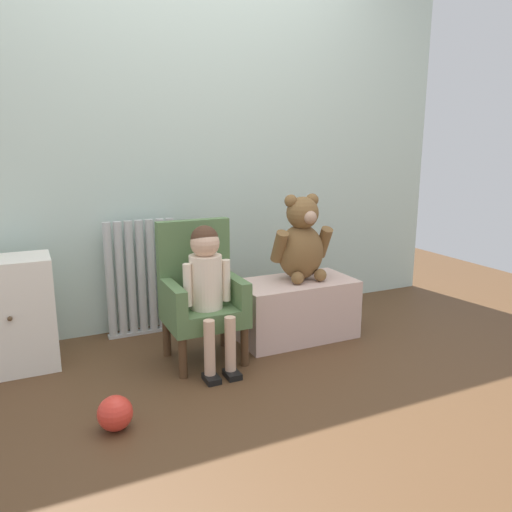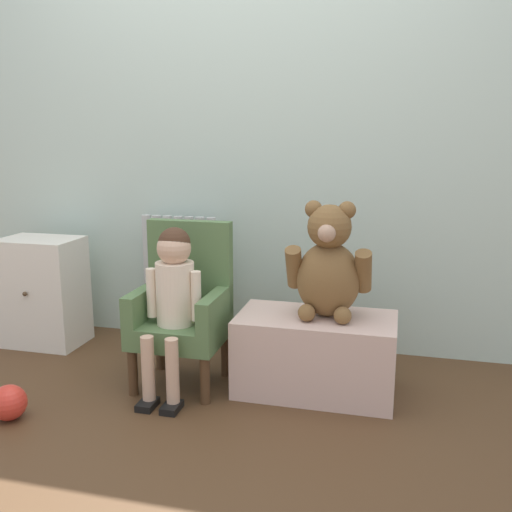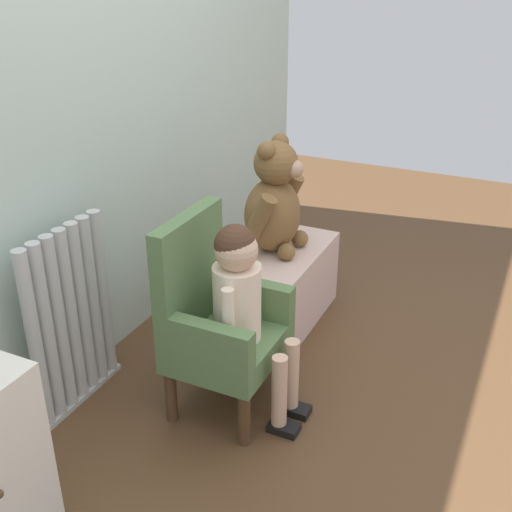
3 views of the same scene
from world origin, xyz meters
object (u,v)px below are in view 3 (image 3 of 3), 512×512
at_px(low_bench, 273,289).
at_px(radiator, 71,319).
at_px(child_armchair, 216,319).
at_px(large_teddy_bear, 274,202).
at_px(child_figure, 243,295).

bearing_deg(low_bench, radiator, 151.65).
relative_size(radiator, child_armchair, 0.95).
xyz_separation_m(radiator, large_teddy_bear, (0.86, -0.42, 0.23)).
relative_size(radiator, low_bench, 1.01).
bearing_deg(low_bench, large_teddy_bear, 23.54).
relative_size(radiator, large_teddy_bear, 1.39).
height_order(low_bench, large_teddy_bear, large_teddy_bear).
bearing_deg(large_teddy_bear, child_armchair, -174.60).
bearing_deg(child_armchair, radiator, 113.48).
xyz_separation_m(child_figure, large_teddy_bear, (0.65, 0.18, 0.09)).
bearing_deg(low_bench, child_figure, -165.67).
bearing_deg(radiator, child_armchair, -66.52).
bearing_deg(child_armchair, low_bench, 3.97).
height_order(radiator, low_bench, radiator).
bearing_deg(large_teddy_bear, child_figure, -165.00).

